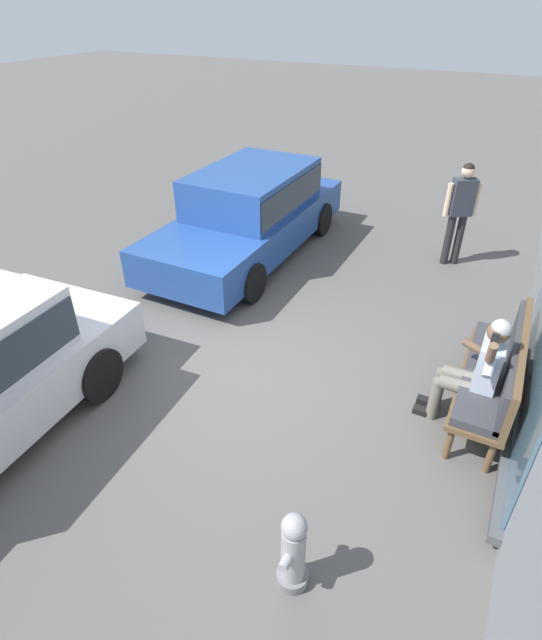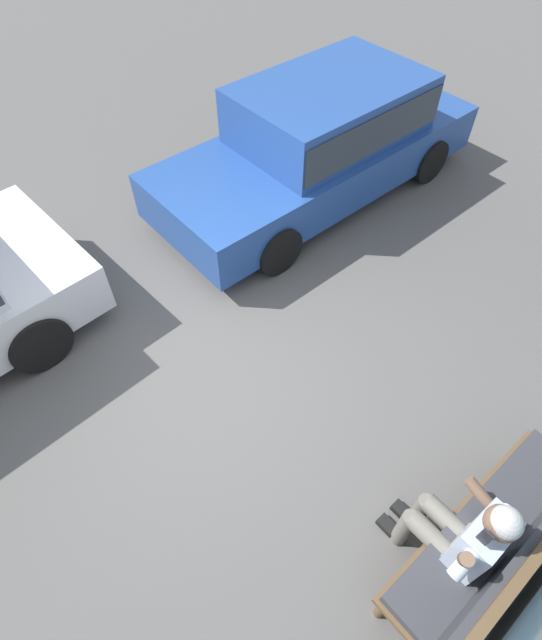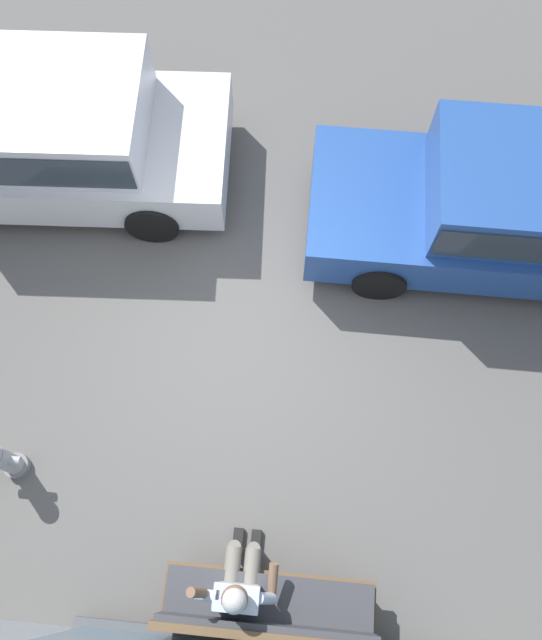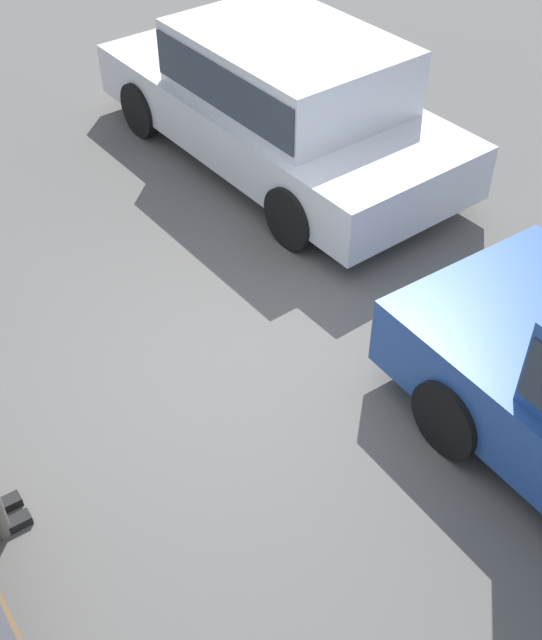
{
  "view_description": "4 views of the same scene",
  "coord_description": "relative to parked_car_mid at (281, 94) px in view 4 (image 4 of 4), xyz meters",
  "views": [
    {
      "loc": [
        4.17,
        2.6,
        3.96
      ],
      "look_at": [
        -0.09,
        0.44,
        0.81
      ],
      "focal_mm": 28.0,
      "sensor_mm": 36.0,
      "label": 1
    },
    {
      "loc": [
        1.32,
        2.6,
        4.27
      ],
      "look_at": [
        -0.34,
        0.67,
        1.17
      ],
      "focal_mm": 28.0,
      "sensor_mm": 36.0,
      "label": 2
    },
    {
      "loc": [
        -0.61,
        2.6,
        6.65
      ],
      "look_at": [
        -0.4,
        0.32,
        1.17
      ],
      "focal_mm": 35.0,
      "sensor_mm": 36.0,
      "label": 3
    },
    {
      "loc": [
        -3.99,
        2.6,
        4.65
      ],
      "look_at": [
        -0.68,
        0.34,
        1.09
      ],
      "focal_mm": 45.0,
      "sensor_mm": 36.0,
      "label": 4
    }
  ],
  "objects": [
    {
      "name": "ground_plane",
      "position": [
        -2.5,
        1.96,
        -0.8
      ],
      "size": [
        60.0,
        60.0,
        0.0
      ],
      "primitive_type": "plane",
      "color": "#565451"
    },
    {
      "name": "parked_car_mid",
      "position": [
        0.0,
        0.0,
        0.0
      ],
      "size": [
        4.57,
        2.18,
        1.48
      ],
      "color": "silver",
      "rests_on": "ground_plane"
    }
  ]
}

